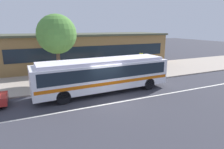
# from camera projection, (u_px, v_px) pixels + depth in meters

# --- Properties ---
(ground_plane) EXTENTS (120.00, 120.00, 0.00)m
(ground_plane) POSITION_uv_depth(u_px,v_px,m) (110.00, 99.00, 14.17)
(ground_plane) COLOR #37373F
(sidewalk_slab) EXTENTS (60.00, 8.00, 0.12)m
(sidewalk_slab) POSITION_uv_depth(u_px,v_px,m) (84.00, 76.00, 20.40)
(sidewalk_slab) COLOR #A49689
(sidewalk_slab) RESTS_ON ground_plane
(lane_stripe_center) EXTENTS (56.00, 0.16, 0.01)m
(lane_stripe_center) POSITION_uv_depth(u_px,v_px,m) (114.00, 103.00, 13.46)
(lane_stripe_center) COLOR silver
(lane_stripe_center) RESTS_ON ground_plane
(transit_bus) EXTENTS (11.06, 2.92, 2.73)m
(transit_bus) POSITION_uv_depth(u_px,v_px,m) (103.00, 73.00, 15.36)
(transit_bus) COLOR white
(transit_bus) RESTS_ON ground_plane
(pedestrian_waiting_near_sign) EXTENTS (0.45, 0.45, 1.75)m
(pedestrian_waiting_near_sign) POSITION_uv_depth(u_px,v_px,m) (84.00, 74.00, 16.86)
(pedestrian_waiting_near_sign) COLOR #2D3A4C
(pedestrian_waiting_near_sign) RESTS_ON sidewalk_slab
(bus_stop_sign) EXTENTS (0.14, 0.44, 2.62)m
(bus_stop_sign) POSITION_uv_depth(u_px,v_px,m) (141.00, 63.00, 18.69)
(bus_stop_sign) COLOR gray
(bus_stop_sign) RESTS_ON sidewalk_slab
(street_tree_near_stop) EXTENTS (3.55, 3.55, 6.24)m
(street_tree_near_stop) POSITION_uv_depth(u_px,v_px,m) (57.00, 34.00, 17.17)
(street_tree_near_stop) COLOR brown
(street_tree_near_stop) RESTS_ON sidewalk_slab
(station_building) EXTENTS (21.62, 7.02, 4.35)m
(station_building) POSITION_uv_depth(u_px,v_px,m) (87.00, 50.00, 25.98)
(station_building) COLOR olive
(station_building) RESTS_ON ground_plane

